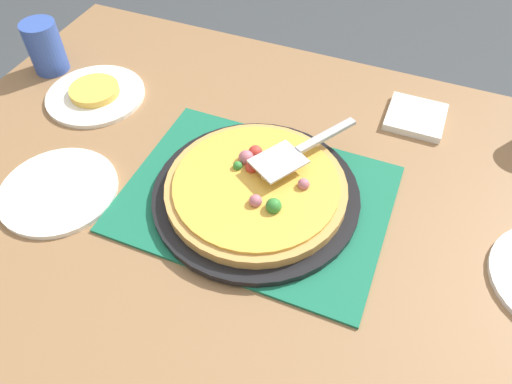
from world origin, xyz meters
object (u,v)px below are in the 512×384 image
object	(u,v)px
pizza_server	(299,150)
cup_far	(45,47)
pizza_pan	(256,194)
napkin_stack	(416,117)
plate_side	(58,191)
pizza	(256,187)
plate_far_right	(96,95)
served_slice_right	(94,91)

from	to	relation	value
pizza_server	cup_far	bearing A→B (deg)	170.41
pizza_pan	napkin_stack	world-z (taller)	pizza_pan
plate_side	pizza_server	bearing A→B (deg)	27.54
pizza	plate_far_right	size ratio (longest dim) A/B	1.50
served_slice_right	pizza_server	xyz separation A→B (m)	(0.50, -0.06, 0.05)
plate_side	pizza_server	size ratio (longest dim) A/B	1.00
plate_side	napkin_stack	xyz separation A→B (m)	(0.58, 0.46, 0.00)
served_slice_right	pizza_pan	bearing A→B (deg)	-17.62
served_slice_right	cup_far	world-z (taller)	cup_far
pizza_server	pizza_pan	bearing A→B (deg)	-121.15
cup_far	napkin_stack	size ratio (longest dim) A/B	1.00
plate_side	served_slice_right	bearing A→B (deg)	110.79
plate_side	cup_far	bearing A→B (deg)	129.21
cup_far	pizza_server	distance (m)	0.67
pizza	served_slice_right	bearing A→B (deg)	162.46
pizza_pan	pizza	bearing A→B (deg)	80.39
plate_far_right	pizza_server	distance (m)	0.51
pizza_pan	napkin_stack	xyz separation A→B (m)	(0.23, 0.34, -0.01)
plate_side	napkin_stack	bearing A→B (deg)	38.44
cup_far	pizza	bearing A→B (deg)	-17.70
pizza	plate_side	distance (m)	0.37
pizza	served_slice_right	world-z (taller)	pizza
plate_far_right	plate_side	world-z (taller)	same
cup_far	plate_side	bearing A→B (deg)	-50.79
plate_far_right	cup_far	bearing A→B (deg)	161.87
served_slice_right	cup_far	distance (m)	0.17
pizza_pan	napkin_stack	size ratio (longest dim) A/B	3.17
plate_far_right	plate_side	distance (m)	0.29
pizza_pan	served_slice_right	world-z (taller)	served_slice_right
cup_far	napkin_stack	world-z (taller)	cup_far
pizza_pan	plate_side	bearing A→B (deg)	-160.33
cup_far	napkin_stack	distance (m)	0.86
served_slice_right	pizza	bearing A→B (deg)	-17.54
pizza_server	napkin_stack	size ratio (longest dim) A/B	1.83
plate_side	cup_far	size ratio (longest dim) A/B	1.83
pizza	served_slice_right	distance (m)	0.47
pizza	napkin_stack	world-z (taller)	pizza
plate_side	plate_far_right	bearing A→B (deg)	110.79
pizza_pan	plate_far_right	bearing A→B (deg)	162.38
pizza_pan	cup_far	size ratio (longest dim) A/B	3.17
pizza	napkin_stack	bearing A→B (deg)	55.30
pizza_pan	pizza	world-z (taller)	pizza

